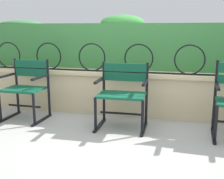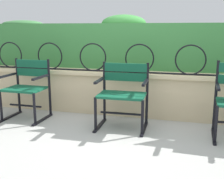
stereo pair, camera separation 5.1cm
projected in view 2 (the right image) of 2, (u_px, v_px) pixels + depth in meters
name	position (u px, v px, depth m)	size (l,w,h in m)	color
ground_plane	(109.00, 136.00, 3.40)	(60.00, 60.00, 0.00)	#9E9E99
stone_wall	(126.00, 93.00, 4.24)	(6.64, 0.41, 0.64)	#C6B289
iron_arch_fence	(117.00, 59.00, 4.09)	(6.11, 0.02, 0.42)	black
hedge_row	(134.00, 44.00, 4.51)	(6.51, 0.56, 0.85)	#387A3D
park_chair_left	(27.00, 87.00, 4.02)	(0.57, 0.53, 0.84)	#0F4C33
park_chair_centre	(123.00, 92.00, 3.65)	(0.64, 0.54, 0.84)	#0F4C33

